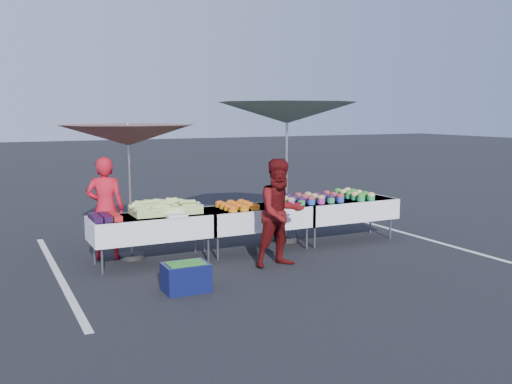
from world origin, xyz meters
name	(u,v)px	position (x,y,z in m)	size (l,w,h in m)	color
ground	(256,250)	(0.00, 0.00, 0.00)	(80.00, 80.00, 0.00)	black
stripe_left	(58,274)	(-3.20, 0.00, 0.00)	(0.10, 5.00, 0.00)	silver
stripe_right	(404,233)	(3.20, 0.00, 0.00)	(0.10, 5.00, 0.00)	silver
table_left	(151,226)	(-1.80, 0.00, 0.58)	(1.86, 0.81, 0.75)	white
table_center	(256,217)	(0.00, 0.00, 0.58)	(1.86, 0.81, 0.75)	white
table_right	(345,209)	(1.80, 0.00, 0.58)	(1.86, 0.81, 0.75)	white
berry_punnets	(105,217)	(-2.51, -0.06, 0.79)	(0.40, 0.54, 0.08)	black
corn_pile	(165,208)	(-1.56, 0.04, 0.84)	(1.16, 0.57, 0.26)	#B3E073
plastic_bags	(176,215)	(-1.50, -0.30, 0.78)	(0.30, 0.25, 0.05)	white
carrot_bowls	(237,205)	(-0.35, -0.01, 0.80)	(0.55, 0.69, 0.11)	orange
potato_cups	(305,198)	(0.95, 0.00, 0.83)	(1.34, 0.58, 0.16)	blue
bean_baskets	(354,194)	(2.06, 0.08, 0.82)	(0.36, 0.86, 0.15)	green
vendor	(105,208)	(-2.38, 0.55, 0.82)	(0.60, 0.39, 1.64)	red
customer	(281,213)	(-0.09, -1.03, 0.82)	(0.79, 0.62, 1.64)	#570D0E
umbrella_left	(128,136)	(-2.02, 0.40, 1.95)	(2.31, 2.31, 2.15)	black
umbrella_right	(287,114)	(0.81, 0.40, 2.29)	(2.95, 2.95, 2.53)	black
storage_bin	(186,276)	(-1.80, -1.57, 0.20)	(0.58, 0.43, 0.38)	#0C1140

